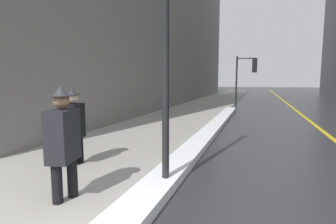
{
  "coord_description": "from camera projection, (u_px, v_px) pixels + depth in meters",
  "views": [
    {
      "loc": [
        1.69,
        -2.11,
        1.82
      ],
      "look_at": [
        -0.4,
        4.0,
        1.05
      ],
      "focal_mm": 28.0,
      "sensor_mm": 36.0,
      "label": 1
    }
  ],
  "objects": [
    {
      "name": "road_centre_stripe",
      "position": [
        298.0,
        112.0,
        15.55
      ],
      "size": [
        0.16,
        80.0,
        0.0
      ],
      "color": "gold",
      "rests_on": "ground"
    },
    {
      "name": "pedestrian_nearside",
      "position": [
        74.0,
        124.0,
        5.56
      ],
      "size": [
        0.41,
        0.57,
        1.67
      ],
      "rotation": [
        0.0,
        0.0,
        -1.35
      ],
      "color": "black",
      "rests_on": "ground"
    },
    {
      "name": "lamp_post",
      "position": [
        165.0,
        7.0,
        4.17
      ],
      "size": [
        0.28,
        0.28,
        5.0
      ],
      "color": "black",
      "rests_on": "ground"
    },
    {
      "name": "traffic_light_near",
      "position": [
        248.0,
        71.0,
        16.79
      ],
      "size": [
        1.31,
        0.32,
        3.4
      ],
      "rotation": [
        0.0,
        0.0,
        -0.03
      ],
      "color": "black",
      "rests_on": "ground"
    },
    {
      "name": "snow_bank_curb",
      "position": [
        209.0,
        132.0,
        8.88
      ],
      "size": [
        0.57,
        16.01,
        0.17
      ],
      "color": "white",
      "rests_on": "ground"
    },
    {
      "name": "sidewalk_slab",
      "position": [
        199.0,
        108.0,
        17.48
      ],
      "size": [
        4.0,
        80.0,
        0.01
      ],
      "color": "#9E9B93",
      "rests_on": "ground"
    },
    {
      "name": "pedestrian_in_fedora",
      "position": [
        63.0,
        139.0,
        3.91
      ],
      "size": [
        0.43,
        0.77,
        1.75
      ],
      "rotation": [
        0.0,
        0.0,
        -1.35
      ],
      "color": "black",
      "rests_on": "ground"
    }
  ]
}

